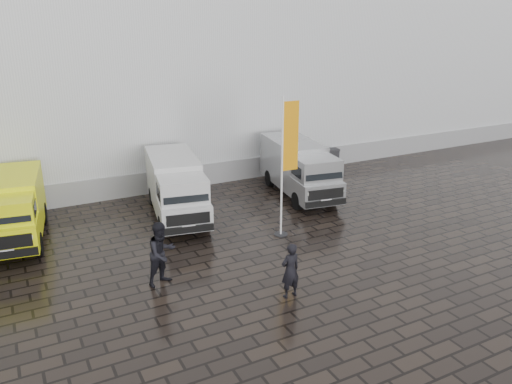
% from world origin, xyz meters
% --- Properties ---
extents(ground, '(120.00, 120.00, 0.00)m').
position_xyz_m(ground, '(0.00, 0.00, 0.00)').
color(ground, black).
rests_on(ground, ground).
extents(exhibition_hall, '(44.00, 16.00, 12.00)m').
position_xyz_m(exhibition_hall, '(2.00, 16.00, 6.00)').
color(exhibition_hall, silver).
rests_on(exhibition_hall, ground).
extents(hall_plinth, '(44.00, 0.15, 1.00)m').
position_xyz_m(hall_plinth, '(2.00, 7.95, 0.50)').
color(hall_plinth, gray).
rests_on(hall_plinth, ground).
extents(van_yellow, '(2.53, 5.04, 2.23)m').
position_xyz_m(van_yellow, '(-8.53, 5.14, 1.11)').
color(van_yellow, '#F1FA0D').
rests_on(van_yellow, ground).
extents(van_white, '(2.71, 5.57, 2.31)m').
position_xyz_m(van_white, '(-2.73, 4.70, 1.16)').
color(van_white, silver).
rests_on(van_white, ground).
extents(van_silver, '(2.59, 5.56, 2.32)m').
position_xyz_m(van_silver, '(2.93, 4.70, 1.16)').
color(van_silver, '#A4A7A9').
rests_on(van_silver, ground).
extents(flagpole, '(0.88, 0.50, 5.01)m').
position_xyz_m(flagpole, '(0.17, 1.22, 2.80)').
color(flagpole, black).
rests_on(flagpole, ground).
extents(wheelie_bin, '(0.83, 0.83, 1.12)m').
position_xyz_m(wheelie_bin, '(6.57, 7.32, 0.56)').
color(wheelie_bin, black).
rests_on(wheelie_bin, ground).
extents(person_front, '(0.62, 0.43, 1.62)m').
position_xyz_m(person_front, '(-1.94, -2.59, 0.81)').
color(person_front, black).
rests_on(person_front, ground).
extents(person_tent, '(1.14, 1.02, 1.92)m').
position_xyz_m(person_tent, '(-4.85, -0.22, 0.96)').
color(person_tent, black).
rests_on(person_tent, ground).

